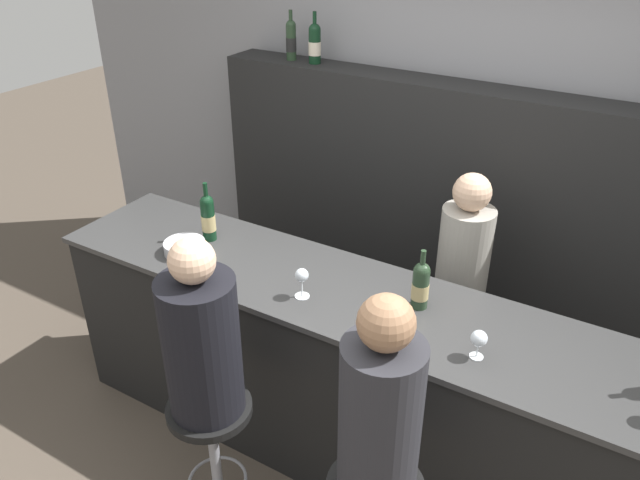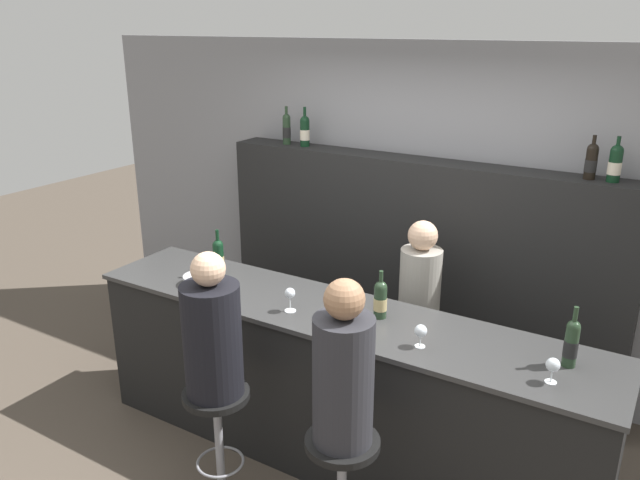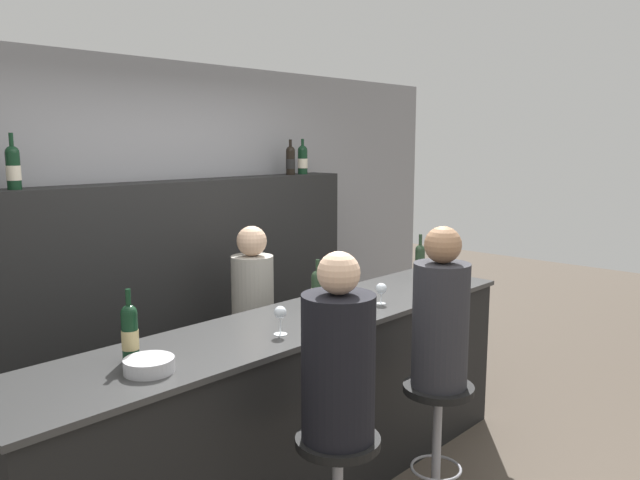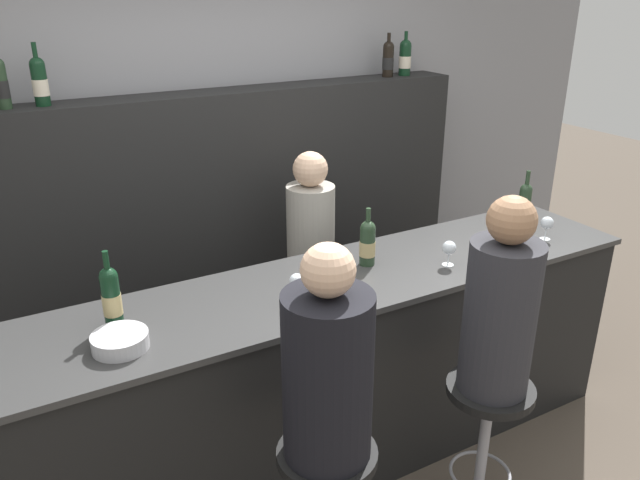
# 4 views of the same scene
# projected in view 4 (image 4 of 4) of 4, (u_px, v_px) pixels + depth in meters

# --- Properties ---
(wall_back) EXTENTS (6.40, 0.05, 2.60)m
(wall_back) POSITION_uv_depth(u_px,v_px,m) (216.00, 160.00, 4.00)
(wall_back) COLOR gray
(wall_back) RESTS_ON ground_plane
(bar_counter) EXTENTS (3.36, 0.68, 1.05)m
(bar_counter) POSITION_uv_depth(u_px,v_px,m) (327.00, 375.00, 3.14)
(bar_counter) COLOR black
(bar_counter) RESTS_ON ground_plane
(back_bar_cabinet) EXTENTS (3.15, 0.28, 1.77)m
(back_bar_cabinet) POSITION_uv_depth(u_px,v_px,m) (232.00, 231.00, 3.98)
(back_bar_cabinet) COLOR black
(back_bar_cabinet) RESTS_ON ground_plane
(wine_bottle_counter_0) EXTENTS (0.08, 0.08, 0.34)m
(wine_bottle_counter_0) POSITION_uv_depth(u_px,v_px,m) (111.00, 297.00, 2.51)
(wine_bottle_counter_0) COLOR black
(wine_bottle_counter_0) RESTS_ON bar_counter
(wine_bottle_counter_1) EXTENTS (0.08, 0.08, 0.30)m
(wine_bottle_counter_1) POSITION_uv_depth(u_px,v_px,m) (367.00, 242.00, 3.08)
(wine_bottle_counter_1) COLOR #233823
(wine_bottle_counter_1) RESTS_ON bar_counter
(wine_bottle_counter_2) EXTENTS (0.07, 0.07, 0.33)m
(wine_bottle_counter_2) POSITION_uv_depth(u_px,v_px,m) (524.00, 205.00, 3.56)
(wine_bottle_counter_2) COLOR #233823
(wine_bottle_counter_2) RESTS_ON bar_counter
(wine_bottle_backbar_0) EXTENTS (0.07, 0.07, 0.31)m
(wine_bottle_backbar_0) POSITION_uv_depth(u_px,v_px,m) (1.00, 83.00, 3.07)
(wine_bottle_backbar_0) COLOR #233823
(wine_bottle_backbar_0) RESTS_ON back_bar_cabinet
(wine_bottle_backbar_1) EXTENTS (0.08, 0.08, 0.31)m
(wine_bottle_backbar_1) POSITION_uv_depth(u_px,v_px,m) (40.00, 81.00, 3.15)
(wine_bottle_backbar_1) COLOR black
(wine_bottle_backbar_1) RESTS_ON back_bar_cabinet
(wine_bottle_backbar_2) EXTENTS (0.07, 0.07, 0.28)m
(wine_bottle_backbar_2) POSITION_uv_depth(u_px,v_px,m) (388.00, 59.00, 4.12)
(wine_bottle_backbar_2) COLOR black
(wine_bottle_backbar_2) RESTS_ON back_bar_cabinet
(wine_bottle_backbar_3) EXTENTS (0.08, 0.08, 0.29)m
(wine_bottle_backbar_3) POSITION_uv_depth(u_px,v_px,m) (405.00, 57.00, 4.19)
(wine_bottle_backbar_3) COLOR black
(wine_bottle_backbar_3) RESTS_ON back_bar_cabinet
(wine_glass_0) EXTENTS (0.07, 0.07, 0.15)m
(wine_glass_0) POSITION_uv_depth(u_px,v_px,m) (297.00, 283.00, 2.68)
(wine_glass_0) COLOR silver
(wine_glass_0) RESTS_ON bar_counter
(wine_glass_1) EXTENTS (0.07, 0.07, 0.13)m
(wine_glass_1) POSITION_uv_depth(u_px,v_px,m) (449.00, 248.00, 3.08)
(wine_glass_1) COLOR silver
(wine_glass_1) RESTS_ON bar_counter
(wine_glass_2) EXTENTS (0.07, 0.07, 0.13)m
(wine_glass_2) POSITION_uv_depth(u_px,v_px,m) (547.00, 224.00, 3.39)
(wine_glass_2) COLOR silver
(wine_glass_2) RESTS_ON bar_counter
(metal_bowl) EXTENTS (0.22, 0.22, 0.06)m
(metal_bowl) POSITION_uv_depth(u_px,v_px,m) (120.00, 341.00, 2.40)
(metal_bowl) COLOR #B7B7BC
(metal_bowl) RESTS_ON bar_counter
(guest_seated_left) EXTENTS (0.33, 0.33, 0.85)m
(guest_seated_left) POSITION_uv_depth(u_px,v_px,m) (328.00, 369.00, 2.21)
(guest_seated_left) COLOR black
(guest_seated_left) RESTS_ON bar_stool_left
(bar_stool_right) EXTENTS (0.39, 0.39, 0.72)m
(bar_stool_right) POSITION_uv_depth(u_px,v_px,m) (487.00, 415.00, 2.78)
(bar_stool_right) COLOR gray
(bar_stool_right) RESTS_ON ground_plane
(guest_seated_right) EXTENTS (0.30, 0.30, 0.87)m
(guest_seated_right) POSITION_uv_depth(u_px,v_px,m) (501.00, 308.00, 2.58)
(guest_seated_right) COLOR #28282D
(guest_seated_right) RESTS_ON bar_stool_right
(bartender) EXTENTS (0.28, 0.28, 1.49)m
(bartender) POSITION_uv_depth(u_px,v_px,m) (311.00, 280.00, 3.74)
(bartender) COLOR gray
(bartender) RESTS_ON ground_plane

